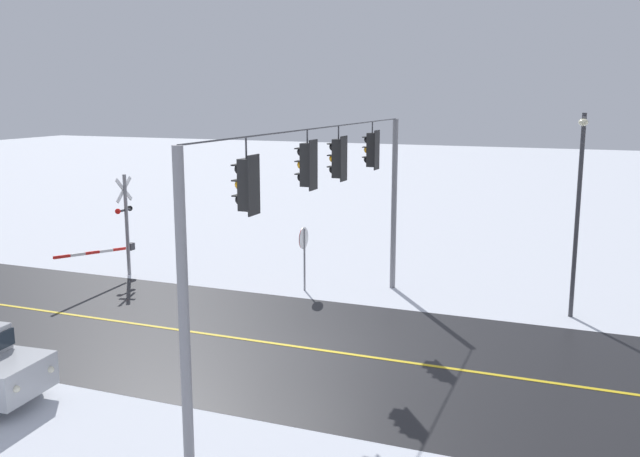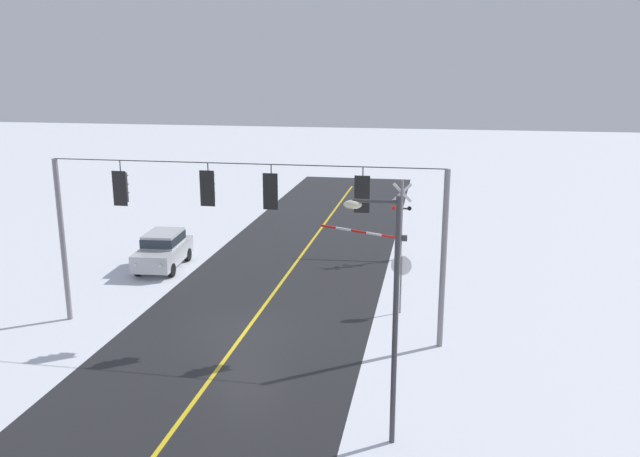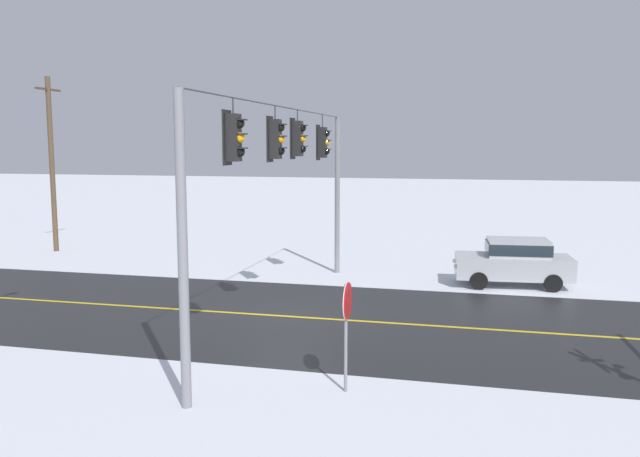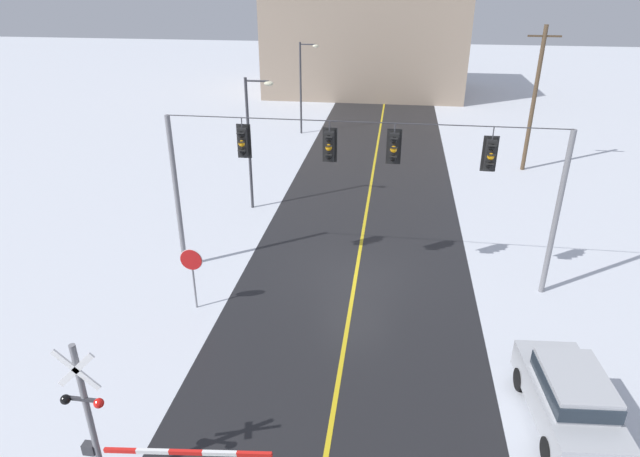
# 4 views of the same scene
# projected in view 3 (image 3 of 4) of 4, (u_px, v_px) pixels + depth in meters

# --- Properties ---
(ground_plane) EXTENTS (160.00, 160.00, 0.00)m
(ground_plane) POSITION_uv_depth(u_px,v_px,m) (288.00, 317.00, 19.64)
(ground_plane) COLOR silver
(road_asphalt) EXTENTS (9.00, 80.00, 0.01)m
(road_asphalt) POSITION_uv_depth(u_px,v_px,m) (109.00, 305.00, 21.05)
(road_asphalt) COLOR black
(road_asphalt) RESTS_ON ground
(lane_centre_line) EXTENTS (0.14, 72.00, 0.01)m
(lane_centre_line) POSITION_uv_depth(u_px,v_px,m) (109.00, 305.00, 21.05)
(lane_centre_line) COLOR gold
(lane_centre_line) RESTS_ON ground
(signal_span) EXTENTS (14.20, 0.47, 6.22)m
(signal_span) POSITION_uv_depth(u_px,v_px,m) (288.00, 171.00, 19.11)
(signal_span) COLOR gray
(signal_span) RESTS_ON ground
(stop_sign) EXTENTS (0.80, 0.09, 2.35)m
(stop_sign) POSITION_uv_depth(u_px,v_px,m) (347.00, 312.00, 13.47)
(stop_sign) COLOR gray
(stop_sign) RESTS_ON ground
(parked_car_silver) EXTENTS (2.08, 4.30, 1.74)m
(parked_car_silver) POSITION_uv_depth(u_px,v_px,m) (515.00, 260.00, 23.77)
(parked_car_silver) COLOR #B7BABF
(parked_car_silver) RESTS_ON ground
(utility_pole) EXTENTS (1.80, 0.24, 8.31)m
(utility_pole) POSITION_uv_depth(u_px,v_px,m) (52.00, 162.00, 31.14)
(utility_pole) COLOR brown
(utility_pole) RESTS_ON ground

